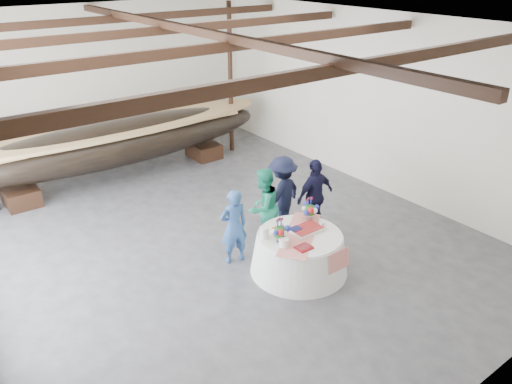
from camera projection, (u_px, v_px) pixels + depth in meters
floor at (209, 236)px, 11.13m from camera, size 10.00×12.00×0.01m
wall_back at (96, 85)px, 14.48m from camera, size 10.00×0.02×4.50m
wall_front at (476, 277)px, 5.84m from camera, size 10.00×0.02×4.50m
wall_right at (370, 101)px, 12.89m from camera, size 0.02×12.00×4.50m
ceiling at (200, 25)px, 9.19m from camera, size 10.00×12.00×0.01m
pavilion_structure at (181, 47)px, 9.94m from camera, size 9.80×11.76×4.50m
longboat_display at (118, 142)px, 13.55m from camera, size 8.93×1.79×1.67m
banquet_table at (299, 253)px, 9.74m from camera, size 1.92×1.92×0.82m
tabletop_items at (295, 225)px, 9.59m from camera, size 1.74×1.52×0.40m
guest_woman_blue at (234, 226)px, 9.89m from camera, size 0.63×0.47×1.59m
guest_woman_teal at (263, 207)px, 10.50m from camera, size 0.97×0.83×1.73m
guest_man_left at (282, 194)px, 11.01m from camera, size 1.28×0.94×1.77m
guest_man_right at (315, 196)px, 11.01m from camera, size 1.01×0.43×1.72m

